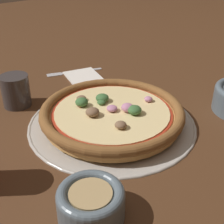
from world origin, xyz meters
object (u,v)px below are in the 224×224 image
Objects in this scene: pizza at (112,113)px; drinking_cup at (16,91)px; fork at (71,72)px; bowl_near at (91,202)px; pizza_tray at (112,122)px; napkin at (84,77)px.

drinking_cup is at bearing 31.45° from pizza.
pizza is 1.91× the size of fork.
drinking_cup reaches higher than bowl_near.
fork is at bearing -15.07° from pizza_tray.
bowl_near is at bearing 134.97° from pizza_tray.
pizza is at bearing 20.52° from pizza_tray.
drinking_cup is at bearing 31.44° from pizza_tray.
napkin is 0.06m from fork.
drinking_cup reaches higher than napkin.
pizza is 4.08× the size of drinking_cup.
bowl_near is at bearing 135.02° from pizza.
pizza is 0.25m from drinking_cup.
bowl_near is 0.57m from fork.
fork is at bearing -66.27° from drinking_cup.
pizza_tray is 0.02m from pizza.
napkin is at bearing 117.62° from fork.
bowl_near is 0.72× the size of napkin.
pizza is 0.27m from napkin.
napkin is (0.25, -0.09, -0.02)m from pizza.
bowl_near reaches higher than napkin.
pizza is 3.13× the size of bowl_near.
bowl_near is at bearing 171.87° from drinking_cup.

